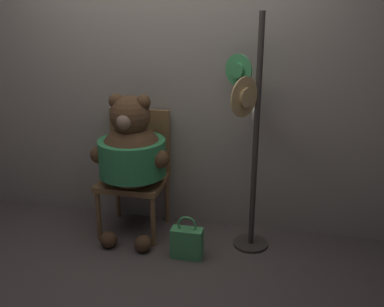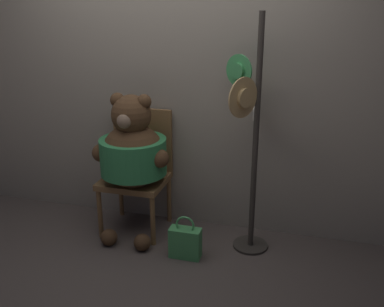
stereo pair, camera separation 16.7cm
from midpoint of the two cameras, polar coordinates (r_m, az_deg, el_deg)
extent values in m
plane|color=#4C423D|center=(3.48, -4.43, -13.16)|extent=(14.00, 14.00, 0.00)
cube|color=gray|center=(3.65, -1.35, 7.49)|extent=(8.00, 0.10, 2.23)
cylinder|color=brown|center=(3.65, -10.89, -7.92)|extent=(0.04, 0.04, 0.43)
cylinder|color=brown|center=(3.48, -3.87, -8.99)|extent=(0.04, 0.04, 0.43)
cylinder|color=brown|center=(3.99, -8.28, -5.30)|extent=(0.04, 0.04, 0.43)
cylinder|color=brown|center=(3.84, -1.82, -6.13)|extent=(0.04, 0.04, 0.43)
cube|color=brown|center=(3.63, -6.37, -3.63)|extent=(0.53, 0.48, 0.05)
cube|color=brown|center=(3.72, -5.30, 1.90)|extent=(0.53, 0.04, 0.55)
sphere|color=#4C331E|center=(3.47, -6.47, -0.35)|extent=(0.53, 0.53, 0.53)
cylinder|color=#2D7F47|center=(3.47, -6.47, -0.35)|extent=(0.54, 0.54, 0.29)
sphere|color=#4C331E|center=(3.37, -6.69, 5.15)|extent=(0.32, 0.32, 0.32)
sphere|color=#4C331E|center=(3.39, -8.51, 7.06)|extent=(0.12, 0.12, 0.12)
sphere|color=#4C331E|center=(3.30, -4.97, 6.90)|extent=(0.12, 0.12, 0.12)
sphere|color=#7A604C|center=(3.25, -7.55, 4.31)|extent=(0.12, 0.12, 0.12)
sphere|color=#4C331E|center=(3.50, -10.69, 0.08)|extent=(0.15, 0.15, 0.15)
sphere|color=#4C331E|center=(3.32, -2.88, -0.68)|extent=(0.15, 0.15, 0.15)
sphere|color=#4C331E|center=(3.59, -9.68, -10.97)|extent=(0.14, 0.14, 0.14)
sphere|color=#4C331E|center=(3.49, -5.26, -11.72)|extent=(0.14, 0.14, 0.14)
cylinder|color=#332D28|center=(3.60, 9.12, -11.99)|extent=(0.28, 0.28, 0.02)
cylinder|color=#332D28|center=(3.23, 9.97, 1.83)|extent=(0.04, 0.04, 1.82)
cylinder|color=#3D9351|center=(3.22, 7.79, 10.90)|extent=(0.21, 0.13, 0.24)
cylinder|color=#3D9351|center=(3.22, 7.79, 10.90)|extent=(0.13, 0.11, 0.11)
cylinder|color=tan|center=(3.02, 8.42, 7.36)|extent=(0.16, 0.25, 0.29)
cylinder|color=tan|center=(3.02, 8.42, 7.36)|extent=(0.13, 0.15, 0.14)
cylinder|color=silver|center=(3.32, 10.00, 5.25)|extent=(0.05, 0.24, 0.24)
cylinder|color=silver|center=(3.32, 10.00, 5.25)|extent=(0.06, 0.12, 0.12)
cube|color=#479E56|center=(3.37, 0.54, -11.86)|extent=(0.24, 0.11, 0.24)
torus|color=#479E56|center=(3.29, 0.55, -9.55)|extent=(0.15, 0.02, 0.15)
camera|label=1|loc=(0.08, -88.56, 0.51)|focal=40.00mm
camera|label=2|loc=(0.08, 91.44, -0.51)|focal=40.00mm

